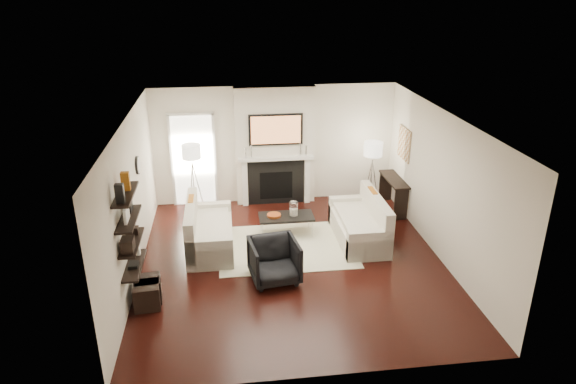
{
  "coord_description": "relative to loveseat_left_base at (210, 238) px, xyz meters",
  "views": [
    {
      "loc": [
        -1.14,
        -8.21,
        4.78
      ],
      "look_at": [
        0.0,
        0.6,
        1.15
      ],
      "focal_mm": 32.0,
      "sensor_mm": 36.0,
      "label": 1
    }
  ],
  "objects": [
    {
      "name": "decor_frame_a",
      "position": [
        -1.12,
        -1.85,
        1.42
      ],
      "size": [
        0.04,
        0.3,
        0.22
      ],
      "primitive_type": "cube",
      "color": "white",
      "rests_on": "shelf_upper"
    },
    {
      "name": "console_leg_s",
      "position": [
        4.07,
        1.86,
        0.14
      ],
      "size": [
        0.3,
        0.04,
        0.71
      ],
      "primitive_type": "cube",
      "color": "black",
      "rests_on": "floor"
    },
    {
      "name": "lamp_left_post",
      "position": [
        -0.35,
        1.65,
        0.39
      ],
      "size": [
        0.02,
        0.02,
        1.2
      ],
      "primitive_type": "cylinder",
      "color": "silver",
      "rests_on": "floor"
    },
    {
      "name": "shelf_bottom",
      "position": [
        -1.12,
        -1.74,
        0.49
      ],
      "size": [
        0.25,
        1.0,
        0.03
      ],
      "primitive_type": "cube",
      "color": "black",
      "rests_on": "wall_left"
    },
    {
      "name": "clock_rim",
      "position": [
        -1.23,
        0.16,
        1.49
      ],
      "size": [
        0.04,
        0.34,
        0.34
      ],
      "primitive_type": "cylinder",
      "rotation": [
        0.0,
        1.57,
        0.0
      ],
      "color": "black",
      "rests_on": "wall_left"
    },
    {
      "name": "decor_box_small",
      "position": [
        -1.12,
        -1.48,
        0.97
      ],
      "size": [
        0.15,
        0.12,
        0.12
      ],
      "primitive_type": "cube",
      "color": "black",
      "rests_on": "shelf_lower"
    },
    {
      "name": "coffee_leg_se",
      "position": [
        2.03,
        0.6,
        -0.02
      ],
      "size": [
        0.02,
        0.02,
        0.38
      ],
      "primitive_type": "cylinder",
      "color": "silver",
      "rests_on": "floor"
    },
    {
      "name": "coffee_leg_nw",
      "position": [
        1.03,
        0.16,
        -0.02
      ],
      "size": [
        0.02,
        0.02,
        0.38
      ],
      "primitive_type": "cylinder",
      "color": "silver",
      "rests_on": "floor"
    },
    {
      "name": "room_envelope",
      "position": [
        1.5,
        -0.74,
        1.14
      ],
      "size": [
        6.0,
        6.0,
        6.0
      ],
      "color": "black",
      "rests_on": "ground"
    },
    {
      "name": "pillow_left_charcoal",
      "position": [
        -0.33,
        -0.3,
        0.51
      ],
      "size": [
        0.1,
        0.4,
        0.4
      ],
      "primitive_type": "cube",
      "color": "black",
      "rests_on": "loveseat_left_cushion"
    },
    {
      "name": "shelf_lower",
      "position": [
        -1.12,
        -1.74,
        0.89
      ],
      "size": [
        0.25,
        1.0,
        0.04
      ],
      "primitive_type": "cube",
      "color": "black",
      "rests_on": "wall_left"
    },
    {
      "name": "pillow_left_orange",
      "position": [
        -0.33,
        0.3,
        0.52
      ],
      "size": [
        0.1,
        0.42,
        0.42
      ],
      "primitive_type": "cube",
      "color": "#A15A13",
      "rests_on": "loveseat_left_cushion"
    },
    {
      "name": "copper_bowl",
      "position": [
        1.28,
        0.38,
        0.24
      ],
      "size": [
        0.28,
        0.28,
        0.05
      ],
      "primitive_type": "cylinder",
      "color": "#B8511E",
      "rests_on": "coffee_table"
    },
    {
      "name": "decor_wine_rack",
      "position": [
        -1.12,
        -2.04,
        1.01
      ],
      "size": [
        0.18,
        0.25,
        0.2
      ],
      "primitive_type": "cube",
      "color": "black",
      "rests_on": "shelf_lower"
    },
    {
      "name": "decor_books",
      "position": [
        -1.12,
        -1.8,
        0.53
      ],
      "size": [
        0.14,
        0.2,
        0.05
      ],
      "primitive_type": "cube",
      "color": "black",
      "rests_on": "shelf_bottom"
    },
    {
      "name": "lamp_right_leg_a",
      "position": [
        3.66,
        1.34,
        0.39
      ],
      "size": [
        0.25,
        0.02,
        1.23
      ],
      "primitive_type": "cylinder",
      "rotation": [
        0.18,
        0.0,
        4.71
      ],
      "color": "silver",
      "rests_on": "floor"
    },
    {
      "name": "loveseat_right_cushion",
      "position": [
        2.87,
        -0.04,
        0.26
      ],
      "size": [
        0.63,
        1.44,
        0.1
      ],
      "primitive_type": "cube",
      "color": "beige",
      "rests_on": "loveseat_right_base"
    },
    {
      "name": "candlestick_r_short",
      "position": [
        2.18,
        1.96,
        1.06
      ],
      "size": [
        0.04,
        0.04,
        0.24
      ],
      "primitive_type": "cylinder",
      "color": "silver",
      "rests_on": "mantel_shelf"
    },
    {
      "name": "loveseat_left_arm_n",
      "position": [
        0.0,
        -0.81,
        0.09
      ],
      "size": [
        0.85,
        0.18,
        0.6
      ],
      "primitive_type": "cube",
      "color": "beige",
      "rests_on": "floor"
    },
    {
      "name": "wall_art",
      "position": [
        4.23,
        1.31,
        1.34
      ],
      "size": [
        0.03,
        0.7,
        0.7
      ],
      "primitive_type": "cube",
      "color": "#A27F51",
      "rests_on": "wall_right"
    },
    {
      "name": "clock_face",
      "position": [
        -1.21,
        0.16,
        1.49
      ],
      "size": [
        0.01,
        0.29,
        0.29
      ],
      "primitive_type": "cylinder",
      "rotation": [
        0.0,
        1.57,
        0.0
      ],
      "color": "white",
      "rests_on": "clock_rim"
    },
    {
      "name": "decor_magfile_b",
      "position": [
        -1.12,
        -1.61,
        1.85
      ],
      "size": [
        0.12,
        0.1,
        0.28
      ],
      "primitive_type": "cube",
      "color": "#A15A13",
      "rests_on": "shelf_top"
    },
    {
      "name": "hurricane_candle",
      "position": [
        1.68,
        0.38,
        0.29
      ],
      "size": [
        0.1,
        0.1,
        0.16
      ],
      "primitive_type": "cylinder",
      "color": "white",
      "rests_on": "coffee_table"
    },
    {
      "name": "console_top",
      "position": [
        4.07,
        1.31,
        0.52
      ],
      "size": [
        0.35,
        1.2,
        0.04
      ],
      "primitive_type": "cube",
      "color": "black",
      "rests_on": "floor"
    },
    {
      "name": "console_leg_n",
      "position": [
        4.07,
        0.76,
        0.14
      ],
      "size": [
        0.3,
        0.04,
        0.71
      ],
      "primitive_type": "cube",
      "color": "black",
      "rests_on": "floor"
    },
    {
      "name": "loveseat_right_arm_s",
      "position": [
        2.92,
        0.77,
        0.09
      ],
      "size": [
        0.85,
        0.18,
        0.6
      ],
      "primitive_type": "cube",
      "color": "beige",
      "rests_on": "floor"
    },
    {
      "name": "decor_frame_b",
      "position": [
        -1.12,
        -1.49,
        1.4
      ],
      "size": [
        0.04,
        0.22,
        0.18
      ],
      "primitive_type": "cube",
      "color": "black",
      "rests_on": "shelf_upper"
    },
    {
      "name": "tv_body",
      "position": [
        1.5,
        1.97,
        1.57
      ],
      "size": [
        1.2,
        0.06,
        0.7
      ],
      "primitive_type": "cube",
      "color": "black",
      "rests_on": "chimney_breast"
    },
    {
      "name": "coffee_leg_sw",
      "position": [
        1.03,
        0.6,
        -0.02
      ],
      "size": [
        0.02,
        0.02,
        0.38
      ],
      "primitive_type": "cylinder",
      "color": "silver",
      "rests_on": "floor"
    },
    {
      "name": "mantel_shelf",
      "position": [
        1.5,
        1.95,
        0.91
      ],
      "size": [
        1.7,
        0.18,
        0.07
      ],
      "primitive_type": "cube",
      "color": "white",
      "rests_on": "chimney_breast"
    },
    {
      "name": "lamp_right_post",
      "position": [
        3.55,
        1.34,
        0.39
      ],
      "size": [
        0.02,
        0.02,
        1.2
      ],
      "primitive_type": "cylinder",
      "color": "silver",
      "rests_on": "floor"
    },
    {
      "name": "lamp_left_leg_b",
      "position": [
        -0.41,
        1.75,
        0.39
      ],
      "size": [
        0.14,
        0.22,
        1.23
      ],
      "primitive_type": "cylinder",
      "rotation": [
        0.18,
        0.0,
        0.52
      ],
      "color": "silver",
      "rests_on": "floor"
    },
    {
      "name": "lamp_right_shade",
      "position": [
        3.55,
        1.34,
        1.24
      ],
      "size": [
        0.4,
        0.4,
        0.3
      ],
      "primitive_type": "cylinder",
      "color": "white",
      "rests_on": "lamp_right_post"
    },
    {
      "name": "loveseat_left_arm_s",
      "position": [
        0.0,
        0.81,
        0.09
      ],
      "size": [
        0.85,
        0.18,
        0.6
      ],
      "primitive_type": "cube",
      "color": "beige",
      "rests_on": "floor"
    },
    {
      "name": "candlestick_l_short",
      "position": [
        0.82,
        1.96,
        1.06
      ],
      "size": [
        0.04,
        0.04,
        0.24
      ],
      "primitive_type": "cylinder",
      "color": "silver",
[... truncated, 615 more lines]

